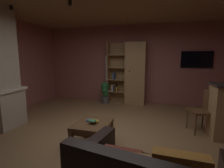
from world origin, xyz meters
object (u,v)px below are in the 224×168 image
Objects in this scene: table_book_0 at (90,120)px; dining_chair at (204,108)px; wall_mounted_tv at (197,60)px; potted_floor_plant at (105,92)px; coffee_table at (93,127)px; table_book_2 at (92,121)px; bookshelf_cabinet at (133,74)px; table_book_1 at (95,121)px.

table_book_0 is 2.45m from dining_chair.
wall_mounted_tv is at bearing 84.49° from dining_chair.
potted_floor_plant reaches higher than table_book_0.
coffee_table is at bearing -42.51° from table_book_0.
coffee_table is 5.03× the size of table_book_2.
potted_floor_plant is at bearing -172.69° from wall_mounted_tv.
table_book_0 is at bearing -126.38° from wall_mounted_tv.
bookshelf_cabinet is 3.07m from table_book_0.
dining_chair is at bearing 27.73° from table_book_0.
bookshelf_cabinet is 15.72× the size of table_book_2.
table_book_0 reaches higher than coffee_table.
table_book_1 is 2.98m from potted_floor_plant.
potted_floor_plant is at bearing 103.01° from table_book_2.
table_book_0 is at bearing -152.27° from dining_chair.
table_book_1 is 4.11m from wall_mounted_tv.
table_book_0 is at bearing 149.90° from table_book_1.
table_book_2 is at bearing -148.78° from dining_chair.
dining_chair is 3.24m from potted_floor_plant.
bookshelf_cabinet is 2.30× the size of dining_chair.
bookshelf_cabinet reaches higher than wall_mounted_tv.
potted_floor_plant is (-0.94, -0.17, -0.63)m from bookshelf_cabinet.
wall_mounted_tv reaches higher than potted_floor_plant.
coffee_table is 0.13m from table_book_1.
dining_chair is (2.05, 1.20, 0.04)m from table_book_1.
table_book_2 is 3.03m from potted_floor_plant.
wall_mounted_tv reaches higher than table_book_2.
bookshelf_cabinet is at bearing 85.65° from table_book_1.
dining_chair reaches higher than potted_floor_plant.
coffee_table is 2.97m from potted_floor_plant.
bookshelf_cabinet reaches higher than potted_floor_plant.
potted_floor_plant reaches higher than table_book_2.
bookshelf_cabinet reaches higher than coffee_table.
wall_mounted_tv is (2.36, 3.21, 1.08)m from table_book_0.
table_book_2 is at bearing -113.30° from table_book_1.
dining_chair is 1.21× the size of potted_floor_plant.
bookshelf_cabinet is 1.14m from potted_floor_plant.
potted_floor_plant is at bearing 148.46° from dining_chair.
wall_mounted_tv is (0.20, 2.07, 1.02)m from dining_chair.
table_book_0 is 0.13m from table_book_1.
bookshelf_cabinet is at bearing 85.30° from table_book_2.
coffee_table is 0.71× the size of wall_mounted_tv.
table_book_2 reaches higher than table_book_0.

